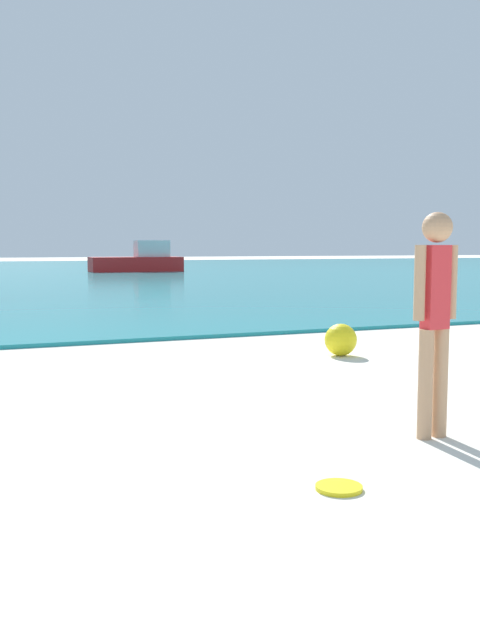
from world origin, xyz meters
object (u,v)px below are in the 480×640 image
at_px(person_standing, 435,311).
at_px(beach_ball, 341,340).
at_px(frisbee, 338,488).
at_px(boat_far, 140,261).

bearing_deg(person_standing, beach_ball, 64.60).
xyz_separation_m(person_standing, beach_ball, (1.42, 3.63, -0.72)).
distance_m(frisbee, boat_far, 35.17).
height_order(person_standing, boat_far, boat_far).
bearing_deg(boat_far, beach_ball, 80.80).
relative_size(person_standing, frisbee, 6.03).
height_order(person_standing, beach_ball, person_standing).
relative_size(person_standing, beach_ball, 3.96).
height_order(person_standing, frisbee, person_standing).
height_order(boat_far, beach_ball, boat_far).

